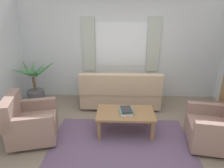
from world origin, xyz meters
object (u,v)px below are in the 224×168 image
object	(u,v)px
couch	(120,93)
potted_plant	(35,87)
coffee_table	(125,115)
armchair_right	(217,128)
book_stack_on_table	(126,111)
armchair_left	(30,122)

from	to	relation	value
couch	potted_plant	xyz separation A→B (m)	(-2.18, 0.11, 0.08)
couch	coffee_table	distance (m)	1.13
armchair_right	book_stack_on_table	distance (m)	1.61
coffee_table	book_stack_on_table	size ratio (longest dim) A/B	3.10
couch	potted_plant	world-z (taller)	potted_plant
armchair_left	armchair_right	distance (m)	3.34
potted_plant	armchair_left	bearing A→B (deg)	-71.47
armchair_right	book_stack_on_table	world-z (taller)	armchair_right
armchair_right	potted_plant	distance (m)	4.17
couch	armchair_right	world-z (taller)	couch
armchair_left	coffee_table	xyz separation A→B (m)	(1.76, 0.28, 0.03)
coffee_table	armchair_right	bearing A→B (deg)	-12.57
armchair_right	book_stack_on_table	size ratio (longest dim) A/B	2.71
coffee_table	couch	bearing A→B (deg)	94.60
couch	potted_plant	distance (m)	2.18
book_stack_on_table	potted_plant	xyz separation A→B (m)	(-2.28, 1.24, -0.02)
armchair_left	armchair_right	world-z (taller)	same
armchair_left	potted_plant	world-z (taller)	potted_plant
book_stack_on_table	armchair_left	bearing A→B (deg)	-171.13
couch	book_stack_on_table	xyz separation A→B (m)	(0.10, -1.13, 0.11)
book_stack_on_table	potted_plant	distance (m)	2.59
couch	armchair_left	xyz separation A→B (m)	(-1.67, -1.41, -0.01)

